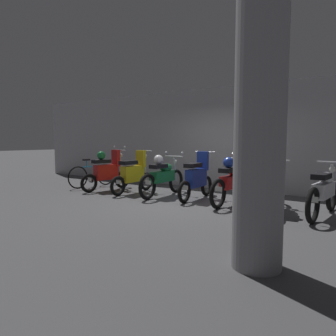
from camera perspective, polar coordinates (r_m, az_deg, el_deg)
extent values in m
plane|color=#4C4C4F|center=(7.23, 3.56, -6.40)|extent=(80.00, 80.00, 0.00)
cube|color=#ADADB2|center=(9.27, 11.14, 5.42)|extent=(16.00, 0.30, 3.02)
torus|color=black|center=(9.42, -8.53, -2.13)|extent=(0.19, 0.54, 0.53)
torus|color=black|center=(8.78, -14.53, -2.76)|extent=(0.19, 0.54, 0.53)
cube|color=red|center=(9.05, -11.46, -0.74)|extent=(0.35, 0.76, 0.44)
cube|color=red|center=(9.22, -9.73, 1.88)|extent=(0.30, 0.17, 0.48)
cube|color=black|center=(8.94, -12.34, 1.22)|extent=(0.33, 0.56, 0.10)
cylinder|color=#B7BABF|center=(9.29, -9.06, 3.28)|extent=(0.56, 0.14, 0.04)
sphere|color=#B7BABF|center=(9.50, -10.01, 3.90)|extent=(0.07, 0.07, 0.07)
sphere|color=#B7BABF|center=(9.08, -8.09, 3.88)|extent=(0.07, 0.07, 0.07)
cylinder|color=#B7BABF|center=(9.35, -8.79, 0.40)|extent=(0.08, 0.16, 0.85)
sphere|color=silver|center=(9.32, -8.82, 2.36)|extent=(0.12, 0.12, 0.12)
cube|color=white|center=(8.77, -14.41, -2.10)|extent=(0.16, 0.04, 0.10)
sphere|color=#197238|center=(8.93, -12.37, 2.31)|extent=(0.24, 0.24, 0.24)
torus|color=black|center=(8.92, -4.11, -2.48)|extent=(0.11, 0.53, 0.53)
torus|color=black|center=(8.08, -9.35, -3.34)|extent=(0.11, 0.53, 0.53)
cube|color=gold|center=(8.46, -6.62, -1.08)|extent=(0.25, 0.74, 0.44)
cube|color=gold|center=(8.68, -5.11, 1.74)|extent=(0.28, 0.13, 0.48)
cube|color=black|center=(8.31, -7.39, 1.02)|extent=(0.26, 0.53, 0.10)
cylinder|color=#B7BABF|center=(8.78, -4.53, 3.22)|extent=(0.56, 0.06, 0.04)
cylinder|color=#B7BABF|center=(8.84, -4.32, 0.18)|extent=(0.06, 0.15, 0.85)
sphere|color=silver|center=(8.82, -4.33, 2.25)|extent=(0.12, 0.12, 0.12)
cube|color=white|center=(8.08, -9.24, -2.62)|extent=(0.16, 0.02, 0.10)
torus|color=black|center=(8.52, 1.51, -2.43)|extent=(0.10, 0.65, 0.65)
torus|color=black|center=(7.47, -3.86, -3.51)|extent=(0.10, 0.65, 0.65)
cube|color=#197238|center=(7.96, -1.00, -1.58)|extent=(0.23, 0.83, 0.28)
ellipsoid|color=#197238|center=(8.06, -0.37, 0.08)|extent=(0.26, 0.44, 0.22)
cube|color=black|center=(7.78, -1.77, 0.34)|extent=(0.24, 0.52, 0.10)
cylinder|color=#B7BABF|center=(8.37, 1.14, 2.18)|extent=(0.56, 0.04, 0.04)
sphere|color=#B7BABF|center=(8.51, -0.34, 2.91)|extent=(0.07, 0.07, 0.07)
sphere|color=#B7BABF|center=(8.23, 2.66, 2.82)|extent=(0.07, 0.07, 0.07)
cylinder|color=#B7BABF|center=(8.44, 1.32, -0.31)|extent=(0.06, 0.16, 0.65)
sphere|color=silver|center=(8.42, 1.32, 1.18)|extent=(0.12, 0.12, 0.12)
cube|color=white|center=(7.47, -3.74, -2.73)|extent=(0.16, 0.01, 0.10)
sphere|color=silver|center=(7.77, -1.77, 1.58)|extent=(0.24, 0.24, 0.24)
torus|color=black|center=(8.08, 7.18, -3.31)|extent=(0.09, 0.53, 0.53)
torus|color=black|center=(7.07, 3.08, -4.48)|extent=(0.09, 0.53, 0.53)
cube|color=#1E389E|center=(7.53, 5.28, -1.83)|extent=(0.22, 0.74, 0.44)
cube|color=#1E389E|center=(7.80, 6.49, 1.35)|extent=(0.28, 0.12, 0.48)
cube|color=black|center=(7.36, 4.72, 0.51)|extent=(0.24, 0.52, 0.10)
cylinder|color=#B7BABF|center=(7.91, 6.96, 2.99)|extent=(0.56, 0.04, 0.04)
cylinder|color=#B7BABF|center=(7.99, 7.07, -0.37)|extent=(0.06, 0.15, 0.85)
sphere|color=silver|center=(7.96, 7.09, 1.92)|extent=(0.12, 0.12, 0.12)
cube|color=white|center=(7.08, 3.17, -3.66)|extent=(0.16, 0.01, 0.10)
torus|color=black|center=(7.71, 13.94, -3.38)|extent=(0.14, 0.65, 0.65)
torus|color=black|center=(6.55, 9.31, -4.78)|extent=(0.14, 0.65, 0.65)
cube|color=red|center=(7.10, 11.84, -2.51)|extent=(0.28, 0.85, 0.28)
ellipsoid|color=red|center=(7.21, 12.41, -0.64)|extent=(0.29, 0.46, 0.22)
cube|color=black|center=(6.90, 11.22, -0.37)|extent=(0.28, 0.54, 0.10)
cylinder|color=#B7BABF|center=(7.54, 13.73, 1.71)|extent=(0.56, 0.08, 0.04)
sphere|color=#B7BABF|center=(7.65, 11.96, 2.54)|extent=(0.07, 0.07, 0.07)
sphere|color=#B7BABF|center=(7.43, 15.57, 2.40)|extent=(0.07, 0.07, 0.07)
cylinder|color=#B7BABF|center=(7.62, 13.83, -1.05)|extent=(0.07, 0.16, 0.65)
sphere|color=silver|center=(7.60, 13.86, 0.60)|extent=(0.12, 0.12, 0.12)
cube|color=white|center=(6.56, 9.43, -3.89)|extent=(0.16, 0.02, 0.10)
sphere|color=#1E389E|center=(6.89, 11.24, 1.03)|extent=(0.24, 0.24, 0.24)
torus|color=black|center=(7.27, 19.43, -4.03)|extent=(0.17, 0.66, 0.65)
torus|color=black|center=(6.00, 17.96, -5.88)|extent=(0.17, 0.66, 0.65)
cube|color=silver|center=(6.61, 18.81, -3.24)|extent=(0.32, 0.85, 0.28)
ellipsoid|color=silver|center=(6.73, 19.04, -1.21)|extent=(0.31, 0.47, 0.22)
cube|color=black|center=(6.39, 18.67, -0.98)|extent=(0.30, 0.55, 0.10)
cylinder|color=#B7BABF|center=(7.09, 19.50, 1.36)|extent=(0.56, 0.11, 0.04)
cylinder|color=#B7BABF|center=(7.18, 19.46, -1.56)|extent=(0.08, 0.17, 0.65)
sphere|color=silver|center=(7.16, 19.51, 0.19)|extent=(0.12, 0.12, 0.12)
cube|color=white|center=(6.01, 18.02, -4.90)|extent=(0.16, 0.03, 0.10)
sphere|color=gold|center=(6.38, 18.72, 0.54)|extent=(0.24, 0.24, 0.24)
torus|color=black|center=(7.13, 28.25, -4.53)|extent=(0.18, 0.66, 0.65)
torus|color=black|center=(5.89, 25.41, -6.34)|extent=(0.18, 0.66, 0.65)
cube|color=silver|center=(6.48, 27.04, -3.69)|extent=(0.33, 0.85, 0.28)
ellipsoid|color=silver|center=(6.60, 27.45, -1.63)|extent=(0.32, 0.47, 0.22)
cube|color=black|center=(6.27, 26.74, -1.38)|extent=(0.31, 0.55, 0.10)
cylinder|color=#B7BABF|center=(6.95, 28.30, 0.97)|extent=(0.56, 0.11, 0.04)
cylinder|color=#B7BABF|center=(7.04, 28.27, -2.01)|extent=(0.08, 0.17, 0.65)
sphere|color=silver|center=(7.01, 28.35, -0.23)|extent=(0.12, 0.12, 0.12)
cube|color=white|center=(5.89, 25.52, -5.34)|extent=(0.16, 0.03, 0.10)
torus|color=black|center=(10.18, -11.49, -1.21)|extent=(0.13, 0.68, 0.68)
torus|color=black|center=(9.59, -16.48, -1.70)|extent=(0.13, 0.68, 0.68)
cylinder|color=teal|center=(9.84, -13.95, 0.29)|extent=(0.13, 0.68, 0.04)
cylinder|color=teal|center=(9.72, -14.97, 0.79)|extent=(0.03, 0.03, 0.22)
cube|color=black|center=(9.71, -14.99, 1.50)|extent=(0.13, 0.23, 0.05)
cylinder|color=#B7BABF|center=(10.06, -12.11, 1.45)|extent=(0.50, 0.10, 0.03)
cylinder|color=black|center=(9.86, -14.14, -2.36)|extent=(0.13, 0.12, 0.10)
cylinder|color=gray|center=(3.53, 16.72, 5.93)|extent=(0.56, 0.56, 3.02)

